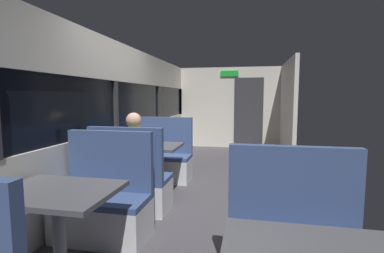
{
  "coord_description": "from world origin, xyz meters",
  "views": [
    {
      "loc": [
        0.56,
        -3.97,
        1.46
      ],
      "look_at": [
        -0.57,
        1.61,
        0.86
      ],
      "focal_mm": 26.33,
      "sensor_mm": 36.0,
      "label": 1
    }
  ],
  "objects": [
    {
      "name": "bench_near_window_facing_entry",
      "position": [
        -0.89,
        -1.39,
        0.33
      ],
      "size": [
        0.95,
        0.5,
        1.1
      ],
      "color": "silver",
      "rests_on": "ground_plane"
    },
    {
      "name": "bench_mid_window_facing_entry",
      "position": [
        -0.89,
        0.71,
        0.33
      ],
      "size": [
        0.95,
        0.5,
        1.1
      ],
      "color": "silver",
      "rests_on": "ground_plane"
    },
    {
      "name": "ground_plane",
      "position": [
        0.0,
        0.0,
        -0.01
      ],
      "size": [
        3.3,
        9.2,
        0.02
      ],
      "primitive_type": "cube",
      "color": "#423F44"
    },
    {
      "name": "carriage_end_bulkhead",
      "position": [
        0.06,
        4.19,
        1.14
      ],
      "size": [
        2.9,
        0.11,
        2.3
      ],
      "color": "beige",
      "rests_on": "ground_plane"
    },
    {
      "name": "carriage_window_panel_left",
      "position": [
        -1.45,
        0.0,
        1.11
      ],
      "size": [
        0.09,
        8.48,
        2.3
      ],
      "color": "beige",
      "rests_on": "ground_plane"
    },
    {
      "name": "dining_table_near_window",
      "position": [
        -0.89,
        -2.09,
        0.64
      ],
      "size": [
        0.9,
        0.7,
        0.74
      ],
      "color": "#9E9EA3",
      "rests_on": "ground_plane"
    },
    {
      "name": "dining_table_mid_window",
      "position": [
        -0.89,
        0.01,
        0.64
      ],
      "size": [
        0.9,
        0.7,
        0.74
      ],
      "color": "#9E9EA3",
      "rests_on": "ground_plane"
    },
    {
      "name": "bench_mid_window_facing_end",
      "position": [
        -0.89,
        -0.68,
        0.33
      ],
      "size": [
        0.95,
        0.5,
        1.1
      ],
      "color": "silver",
      "rests_on": "ground_plane"
    },
    {
      "name": "seated_passenger",
      "position": [
        -0.89,
        -0.61,
        0.54
      ],
      "size": [
        0.47,
        0.55,
        1.26
      ],
      "color": "#26262D",
      "rests_on": "ground_plane"
    },
    {
      "name": "carriage_aisle_panel_right",
      "position": [
        1.45,
        3.0,
        1.15
      ],
      "size": [
        0.08,
        2.4,
        2.3
      ],
      "primitive_type": "cube",
      "color": "beige",
      "rests_on": "ground_plane"
    }
  ]
}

